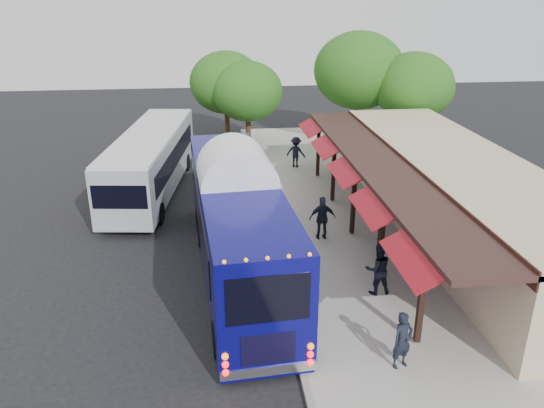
{
  "coord_description": "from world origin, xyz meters",
  "views": [
    {
      "loc": [
        -2.23,
        -17.06,
        10.31
      ],
      "look_at": [
        0.16,
        3.92,
        1.8
      ],
      "focal_mm": 35.0,
      "sensor_mm": 36.0,
      "label": 1
    }
  ],
  "objects_px": {
    "city_bus": "(151,160)",
    "ped_c": "(322,218)",
    "coach_bus": "(237,220)",
    "ped_b": "(378,269)",
    "sign_board": "(379,232)",
    "ped_a": "(403,340)",
    "ped_d": "(296,152)"
  },
  "relations": [
    {
      "from": "sign_board",
      "to": "ped_c",
      "type": "bearing_deg",
      "value": 175.89
    },
    {
      "from": "city_bus",
      "to": "ped_c",
      "type": "height_order",
      "value": "city_bus"
    },
    {
      "from": "coach_bus",
      "to": "ped_b",
      "type": "height_order",
      "value": "coach_bus"
    },
    {
      "from": "ped_a",
      "to": "sign_board",
      "type": "relative_size",
      "value": 1.67
    },
    {
      "from": "coach_bus",
      "to": "city_bus",
      "type": "distance_m",
      "value": 10.51
    },
    {
      "from": "ped_a",
      "to": "sign_board",
      "type": "xyz_separation_m",
      "value": [
        1.64,
        7.54,
        -0.17
      ]
    },
    {
      "from": "ped_b",
      "to": "ped_d",
      "type": "height_order",
      "value": "ped_b"
    },
    {
      "from": "coach_bus",
      "to": "ped_c",
      "type": "bearing_deg",
      "value": 27.75
    },
    {
      "from": "ped_a",
      "to": "ped_c",
      "type": "height_order",
      "value": "ped_c"
    },
    {
      "from": "ped_a",
      "to": "ped_d",
      "type": "height_order",
      "value": "ped_d"
    },
    {
      "from": "ped_a",
      "to": "ped_c",
      "type": "xyz_separation_m",
      "value": [
        -0.55,
        8.71,
        0.09
      ]
    },
    {
      "from": "ped_b",
      "to": "city_bus",
      "type": "bearing_deg",
      "value": -54.97
    },
    {
      "from": "city_bus",
      "to": "coach_bus",
      "type": "bearing_deg",
      "value": -59.6
    },
    {
      "from": "ped_b",
      "to": "sign_board",
      "type": "bearing_deg",
      "value": -109.9
    },
    {
      "from": "city_bus",
      "to": "ped_a",
      "type": "xyz_separation_m",
      "value": [
        8.52,
        -15.98,
        -0.8
      ]
    },
    {
      "from": "ped_b",
      "to": "ped_c",
      "type": "relative_size",
      "value": 0.99
    },
    {
      "from": "city_bus",
      "to": "ped_b",
      "type": "distance_m",
      "value": 14.99
    },
    {
      "from": "city_bus",
      "to": "ped_a",
      "type": "relative_size",
      "value": 7.08
    },
    {
      "from": "coach_bus",
      "to": "sign_board",
      "type": "distance_m",
      "value": 6.26
    },
    {
      "from": "ped_b",
      "to": "coach_bus",
      "type": "bearing_deg",
      "value": -27.58
    },
    {
      "from": "ped_d",
      "to": "city_bus",
      "type": "bearing_deg",
      "value": 47.68
    },
    {
      "from": "ped_c",
      "to": "ped_d",
      "type": "relative_size",
      "value": 1.03
    },
    {
      "from": "coach_bus",
      "to": "ped_d",
      "type": "xyz_separation_m",
      "value": [
        4.25,
        12.66,
        -1.16
      ]
    },
    {
      "from": "coach_bus",
      "to": "ped_a",
      "type": "relative_size",
      "value": 7.47
    },
    {
      "from": "ped_b",
      "to": "ped_d",
      "type": "bearing_deg",
      "value": -89.69
    },
    {
      "from": "ped_c",
      "to": "ped_d",
      "type": "height_order",
      "value": "ped_c"
    },
    {
      "from": "city_bus",
      "to": "sign_board",
      "type": "bearing_deg",
      "value": -32.72
    },
    {
      "from": "ped_d",
      "to": "sign_board",
      "type": "height_order",
      "value": "ped_d"
    },
    {
      "from": "ped_c",
      "to": "ped_a",
      "type": "bearing_deg",
      "value": 94.49
    },
    {
      "from": "ped_c",
      "to": "sign_board",
      "type": "relative_size",
      "value": 1.83
    },
    {
      "from": "coach_bus",
      "to": "sign_board",
      "type": "bearing_deg",
      "value": 7.16
    },
    {
      "from": "ped_a",
      "to": "ped_d",
      "type": "relative_size",
      "value": 0.94
    }
  ]
}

